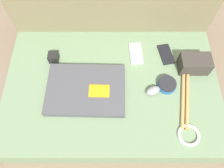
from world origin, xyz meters
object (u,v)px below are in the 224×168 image
phone_black (136,53)px  charger_brick (53,58)px  camera_pouch (195,64)px  phone_silver (166,54)px  computer_mouse (153,91)px  speaker_puck (167,84)px  laptop (86,90)px

phone_black → charger_brick: bearing=-178.8°
camera_pouch → phone_silver: bearing=147.1°
camera_pouch → charger_brick: camera_pouch is taller
computer_mouse → phone_silver: bearing=43.3°
phone_black → camera_pouch: bearing=-21.0°
phone_silver → charger_brick: bearing=172.2°
speaker_puck → phone_black: (-0.13, 0.18, -0.01)m
camera_pouch → computer_mouse: bearing=-147.6°
laptop → phone_silver: 0.43m
laptop → phone_black: 0.31m
computer_mouse → camera_pouch: (0.20, 0.13, 0.02)m
laptop → phone_silver: size_ratio=2.94×
speaker_puck → phone_silver: speaker_puck is taller
charger_brick → camera_pouch: bearing=-3.9°
phone_silver → charger_brick: size_ratio=2.56×
laptop → charger_brick: size_ratio=7.55×
camera_pouch → phone_black: bearing=162.9°
laptop → camera_pouch: bearing=14.9°
speaker_puck → camera_pouch: camera_pouch is taller
laptop → speaker_puck: size_ratio=4.14×
computer_mouse → speaker_puck: 0.07m
computer_mouse → charger_brick: 0.49m
computer_mouse → phone_black: computer_mouse is taller
laptop → phone_black: size_ratio=2.88×
phone_black → speaker_puck: bearing=-57.3°
laptop → charger_brick: bearing=135.8°
speaker_puck → charger_brick: size_ratio=1.82×
laptop → phone_silver: (0.38, 0.20, -0.01)m
laptop → phone_black: bearing=42.1°
computer_mouse → charger_brick: (-0.46, 0.17, 0.01)m
phone_black → laptop: bearing=-143.1°
computer_mouse → charger_brick: bearing=135.1°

